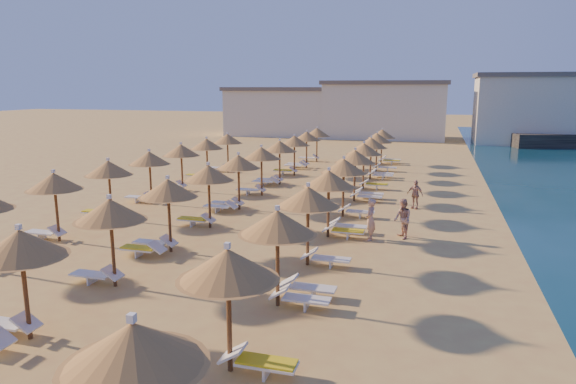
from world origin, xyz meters
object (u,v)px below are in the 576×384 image
(beachgoer_a, at_px, (370,220))
(beachgoer_c, at_px, (415,194))
(parasol_row_west, at_px, (238,163))
(parasol_row_east, at_px, (344,167))
(beachgoer_b, at_px, (402,219))

(beachgoer_a, relative_size, beachgoer_c, 1.14)
(parasol_row_west, bearing_deg, beachgoer_a, -26.48)
(parasol_row_east, height_order, beachgoer_c, parasol_row_east)
(beachgoer_a, bearing_deg, beachgoer_c, 162.43)
(beachgoer_a, height_order, beachgoer_c, beachgoer_a)
(beachgoer_b, height_order, beachgoer_a, beachgoer_a)
(parasol_row_east, distance_m, beachgoer_c, 4.81)
(beachgoer_b, relative_size, beachgoer_c, 1.11)
(parasol_row_east, relative_size, beachgoer_a, 22.23)
(parasol_row_east, xyz_separation_m, beachgoer_b, (3.16, -3.10, -1.68))
(parasol_row_west, relative_size, beachgoer_a, 22.23)
(parasol_row_west, bearing_deg, beachgoer_b, -19.36)
(beachgoer_b, relative_size, beachgoer_a, 0.97)
(beachgoer_c, bearing_deg, parasol_row_east, -113.82)
(beachgoer_b, bearing_deg, beachgoer_a, -88.95)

